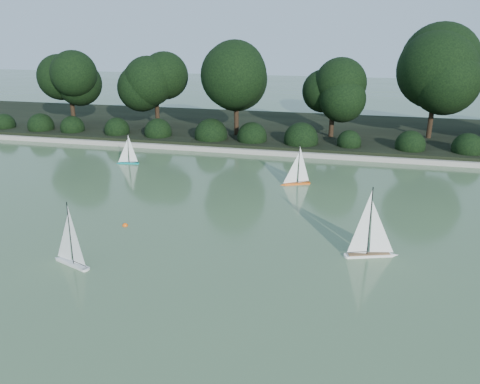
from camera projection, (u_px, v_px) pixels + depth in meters
The scene contains 10 objects.
ground at pixel (254, 267), 9.68m from camera, with size 80.00×80.00×0.00m, color #3B5734.
pond_coping at pixel (301, 154), 17.91m from camera, with size 40.00×0.35×0.18m, color gray.
far_bank at pixel (310, 131), 21.56m from camera, with size 40.00×8.00×0.30m, color black.
tree_line at pixel (340, 80), 19.03m from camera, with size 26.31×3.93×4.39m.
shrub_hedge at pixel (304, 140), 18.61m from camera, with size 29.10×1.10×1.10m.
sailboat_white_a at pixel (69, 254), 9.75m from camera, with size 1.07×0.53×1.49m.
sailboat_white_b at pixel (374, 245), 10.07m from camera, with size 1.21×0.55×1.68m.
sailboat_orange at pixel (295, 178), 14.68m from camera, with size 0.97×0.53×1.37m.
sailboat_teal at pixel (126, 159), 16.94m from camera, with size 0.88×0.25×1.19m.
race_buoy at pixel (125, 226), 11.70m from camera, with size 0.14×0.14×0.14m, color #F7590D.
Camera 1 is at (1.67, -8.44, 4.70)m, focal length 35.00 mm.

